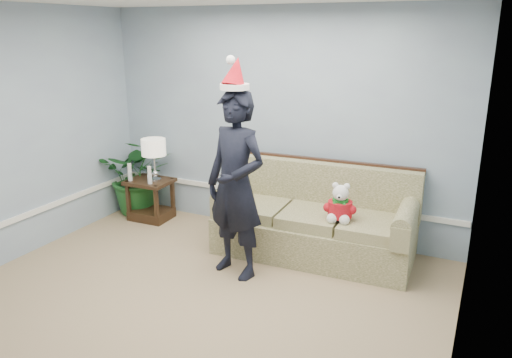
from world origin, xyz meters
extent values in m
cube|color=#A18167|center=(0.00, 0.00, -0.01)|extent=(4.50, 5.00, 0.02)
cube|color=#94ADBE|center=(0.00, 2.51, 1.35)|extent=(4.50, 0.02, 2.70)
cube|color=#94ADBE|center=(2.26, 0.00, 1.35)|extent=(0.02, 5.00, 2.70)
cube|color=white|center=(0.00, 2.48, 0.45)|extent=(4.48, 0.03, 0.06)
cube|color=brown|center=(0.67, 1.99, 0.20)|extent=(2.18, 1.00, 0.41)
cube|color=brown|center=(0.00, 1.94, 0.47)|extent=(0.66, 0.76, 0.12)
cube|color=brown|center=(0.67, 1.94, 0.47)|extent=(0.66, 0.76, 0.12)
cube|color=brown|center=(1.33, 1.94, 0.47)|extent=(0.66, 0.76, 0.12)
cube|color=brown|center=(0.67, 2.34, 0.70)|extent=(2.15, 0.28, 0.57)
cube|color=black|center=(0.67, 2.41, 0.98)|extent=(2.15, 0.14, 0.05)
cube|color=brown|center=(-0.31, 1.99, 0.53)|extent=(0.22, 0.93, 0.25)
cube|color=brown|center=(1.65, 1.99, 0.53)|extent=(0.22, 0.93, 0.25)
cube|color=#352113|center=(-1.64, 2.10, 0.52)|extent=(0.57, 0.48, 0.04)
cube|color=#352113|center=(-1.64, 2.10, 0.06)|extent=(0.52, 0.43, 0.13)
cube|color=#352113|center=(-1.87, 1.92, 0.27)|extent=(0.05, 0.05, 0.54)
cube|color=#352113|center=(-1.42, 1.92, 0.27)|extent=(0.05, 0.05, 0.54)
cube|color=#352113|center=(-1.87, 2.28, 0.27)|extent=(0.05, 0.05, 0.54)
cube|color=#352113|center=(-1.42, 2.28, 0.27)|extent=(0.05, 0.05, 0.54)
cylinder|color=silver|center=(-1.55, 2.11, 0.55)|extent=(0.15, 0.15, 0.03)
sphere|color=silver|center=(-1.55, 2.11, 0.64)|extent=(0.09, 0.09, 0.09)
cylinder|color=silver|center=(-1.55, 2.11, 0.77)|extent=(0.02, 0.02, 0.31)
cylinder|color=beige|center=(-1.55, 2.11, 0.99)|extent=(0.31, 0.31, 0.21)
cylinder|color=silver|center=(-1.85, 1.97, 0.60)|extent=(0.06, 0.06, 0.13)
cylinder|color=white|center=(-1.85, 1.97, 0.72)|extent=(0.05, 0.05, 0.10)
cylinder|color=silver|center=(-1.53, 1.97, 0.60)|extent=(0.06, 0.06, 0.13)
cylinder|color=white|center=(-1.53, 1.97, 0.72)|extent=(0.05, 0.05, 0.10)
imported|color=#1A5420|center=(-1.94, 2.26, 0.53)|extent=(1.25, 1.21, 1.06)
imported|color=black|center=(0.10, 1.24, 0.95)|extent=(0.78, 0.61, 1.90)
cylinder|color=white|center=(0.10, 1.24, 1.92)|extent=(0.32, 0.32, 0.05)
cone|color=red|center=(0.10, 1.26, 2.05)|extent=(0.28, 0.34, 0.32)
sphere|color=white|center=(0.10, 1.16, 2.16)|extent=(0.08, 0.08, 0.08)
sphere|color=white|center=(1.00, 1.82, 0.65)|extent=(0.24, 0.24, 0.24)
cylinder|color=red|center=(1.00, 1.82, 0.65)|extent=(0.28, 0.28, 0.17)
cylinder|color=#15691F|center=(1.00, 1.82, 0.74)|extent=(0.19, 0.19, 0.03)
sphere|color=white|center=(0.94, 1.71, 0.58)|extent=(0.11, 0.11, 0.11)
sphere|color=white|center=(1.06, 1.71, 0.58)|extent=(0.11, 0.11, 0.11)
sphere|color=white|center=(1.00, 1.81, 0.83)|extent=(0.17, 0.17, 0.17)
sphere|color=black|center=(1.00, 1.71, 0.81)|extent=(0.02, 0.02, 0.02)
sphere|color=white|center=(0.94, 1.82, 0.90)|extent=(0.06, 0.06, 0.06)
sphere|color=white|center=(1.06, 1.82, 0.90)|extent=(0.06, 0.06, 0.06)
camera|label=1|loc=(2.31, -2.92, 2.43)|focal=35.00mm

